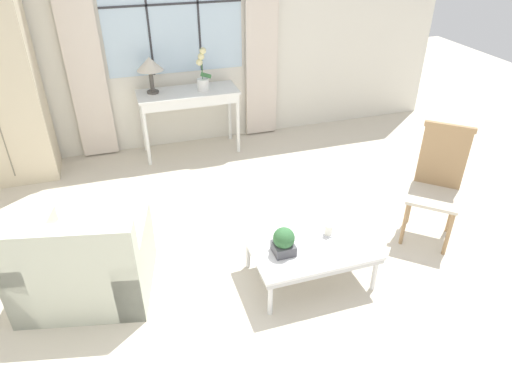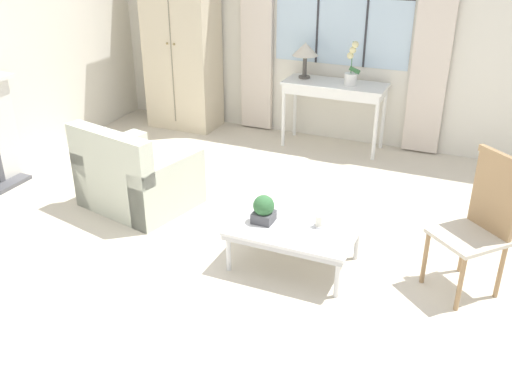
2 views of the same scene
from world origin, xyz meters
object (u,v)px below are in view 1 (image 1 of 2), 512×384
Objects in this scene: console_table at (188,98)px; armchair_upholstered at (85,265)px; side_chair_wooden at (438,178)px; potted_plant_small at (284,241)px; pillar_candle at (328,231)px; potted_orchid at (202,75)px; coffee_table at (311,247)px; table_lamp at (150,65)px.

armchair_upholstered is at bearing -119.55° from console_table.
potted_plant_small is (-1.60, -0.29, -0.13)m from side_chair_wooden.
pillar_candle is (0.43, 0.10, -0.07)m from potted_plant_small.
potted_plant_small is (0.04, -2.67, -0.51)m from potted_orchid.
potted_plant_small is (0.23, -2.70, -0.24)m from console_table.
potted_plant_small is at bearing -89.16° from potted_orchid.
side_chair_wooden is at bearing 9.41° from pillar_candle.
potted_plant_small reaches higher than coffee_table.
coffee_table is (-1.35, -0.25, -0.28)m from side_chair_wooden.
coffee_table is (0.29, -2.63, -0.66)m from potted_orchid.
console_table is 0.59m from table_lamp.
potted_orchid reaches higher than table_lamp.
potted_plant_small is at bearing -15.87° from armchair_upholstered.
potted_plant_small is (1.51, -0.43, 0.19)m from armchair_upholstered.
side_chair_wooden reaches higher than console_table.
pillar_candle is (0.66, -2.60, -0.31)m from console_table.
side_chair_wooden is at bearing -2.52° from armchair_upholstered.
console_table is 2.73m from coffee_table.
console_table is 5.27× the size of potted_plant_small.
console_table is 2.64m from armchair_upholstered.
coffee_table is 4.34× the size of potted_plant_small.
table_lamp is (-0.40, 0.06, 0.42)m from console_table.
side_chair_wooden is (3.11, -0.14, 0.32)m from armchair_upholstered.
side_chair_wooden reaches higher than pillar_candle.
side_chair_wooden is (1.83, -2.40, -0.11)m from console_table.
side_chair_wooden is at bearing -55.41° from potted_orchid.
potted_orchid is at bearing 96.33° from coffee_table.
potted_orchid is 2.68m from pillar_candle.
potted_orchid is 2.73m from coffee_table.
table_lamp reaches higher than armchair_upholstered.
coffee_table is at bearing -161.29° from pillar_candle.
side_chair_wooden is 1.40m from coffee_table.
table_lamp is 0.39× the size of side_chair_wooden.
potted_orchid reaches higher than coffee_table.
table_lamp is 2.63m from armchair_upholstered.
potted_orchid is 2.91m from side_chair_wooden.
potted_orchid is 2.72m from potted_plant_small.
side_chair_wooden is 4.73× the size of potted_plant_small.
pillar_candle is (1.07, -2.66, -0.73)m from table_lamp.
armchair_upholstered is at bearing 177.48° from side_chair_wooden.
potted_plant_small is at bearing -169.61° from side_chair_wooden.
table_lamp is at bearing 132.16° from side_chair_wooden.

